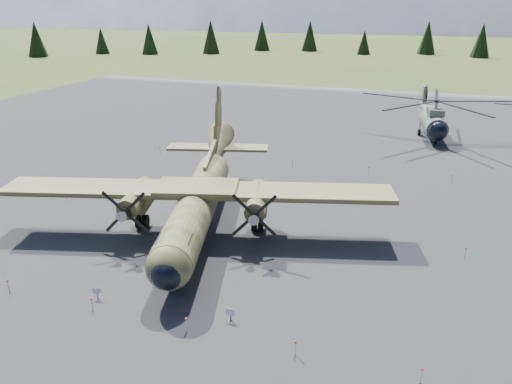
% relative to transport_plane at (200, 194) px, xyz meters
% --- Properties ---
extents(ground, '(500.00, 500.00, 0.00)m').
position_rel_transport_plane_xyz_m(ground, '(2.95, 0.99, -2.77)').
color(ground, brown).
rests_on(ground, ground).
extents(apron, '(120.00, 120.00, 0.04)m').
position_rel_transport_plane_xyz_m(apron, '(2.95, 10.99, -2.77)').
color(apron, '#5B5C60').
rests_on(apron, ground).
extents(transport_plane, '(28.95, 25.88, 9.63)m').
position_rel_transport_plane_xyz_m(transport_plane, '(0.00, 0.00, 0.00)').
color(transport_plane, '#3E4022').
rests_on(transport_plane, ground).
extents(helicopter_near, '(22.54, 24.74, 5.06)m').
position_rel_transport_plane_xyz_m(helicopter_near, '(16.92, 34.51, 0.82)').
color(helicopter_near, slate).
rests_on(helicopter_near, ground).
extents(info_placard_left, '(0.49, 0.33, 0.71)m').
position_rel_transport_plane_xyz_m(info_placard_left, '(-1.53, -11.38, -2.29)').
color(info_placard_left, gray).
rests_on(info_placard_left, ground).
extents(info_placard_right, '(0.50, 0.22, 0.78)m').
position_rel_transport_plane_xyz_m(info_placard_right, '(6.81, -10.87, -2.25)').
color(info_placard_right, gray).
rests_on(info_placard_right, ground).
extents(barrier_fence, '(33.12, 29.62, 0.85)m').
position_rel_transport_plane_xyz_m(barrier_fence, '(2.49, 0.91, -2.26)').
color(barrier_fence, white).
rests_on(barrier_fence, ground).
extents(treeline, '(314.10, 303.94, 10.95)m').
position_rel_transport_plane_xyz_m(treeline, '(4.33, 7.14, 2.13)').
color(treeline, black).
rests_on(treeline, ground).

